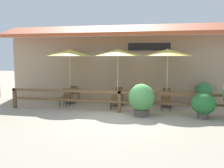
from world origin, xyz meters
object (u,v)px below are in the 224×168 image
object	(u,v)px
dining_table_near	(70,92)
chair_middle_wallside	(119,94)
patio_umbrella_near	(69,53)
dining_table_far	(167,95)
chair_near_wallside	(75,92)
potted_plant_tall_tropical	(203,105)
patio_umbrella_far	(168,53)
chair_near_streetside	(66,96)
chair_middle_streetside	(115,99)
patio_umbrella_middle	(118,53)
dining_table_middle	(118,94)
chair_far_wallside	(166,95)
potted_plant_entrance_palm	(141,99)
chair_far_streetside	(166,100)
potted_plant_small_flowering	(204,92)

from	to	relation	value
dining_table_near	chair_middle_wallside	bearing A→B (deg)	15.44
patio_umbrella_near	dining_table_far	size ratio (longest dim) A/B	2.74
chair_near_wallside	potted_plant_tall_tropical	world-z (taller)	potted_plant_tall_tropical
patio_umbrella_far	potted_plant_tall_tropical	bearing A→B (deg)	-55.61
chair_near_wallside	patio_umbrella_far	xyz separation A→B (m)	(4.99, -0.75, 2.16)
chair_near_streetside	patio_umbrella_far	world-z (taller)	patio_umbrella_far
chair_middle_streetside	dining_table_far	size ratio (longest dim) A/B	0.83
chair_near_wallside	chair_middle_wallside	world-z (taller)	same
patio_umbrella_middle	dining_table_middle	distance (m)	2.06
dining_table_near	chair_far_wallside	bearing A→B (deg)	8.07
dining_table_middle	potted_plant_entrance_palm	bearing A→B (deg)	-56.02
patio_umbrella_near	chair_far_wallside	bearing A→B (deg)	8.07
chair_middle_wallside	chair_far_streetside	xyz separation A→B (m)	(2.44, -1.43, 0.00)
potted_plant_entrance_palm	potted_plant_tall_tropical	distance (m)	2.46
chair_middle_streetside	patio_umbrella_far	distance (m)	3.35
dining_table_far	dining_table_near	bearing A→B (deg)	179.83
chair_middle_streetside	dining_table_far	distance (m)	2.56
patio_umbrella_far	potted_plant_small_flowering	xyz separation A→B (m)	(1.86, 0.90, -1.96)
chair_far_streetside	dining_table_middle	bearing A→B (deg)	166.67
patio_umbrella_middle	dining_table_middle	xyz separation A→B (m)	(0.00, 0.00, -2.06)
chair_middle_wallside	potted_plant_tall_tropical	size ratio (longest dim) A/B	0.84
dining_table_middle	chair_middle_wallside	world-z (taller)	chair_middle_wallside
chair_middle_streetside	potted_plant_small_flowering	xyz separation A→B (m)	(4.25, 1.81, 0.20)
dining_table_far	potted_plant_small_flowering	xyz separation A→B (m)	(1.86, 0.90, 0.10)
patio_umbrella_near	chair_middle_streetside	bearing A→B (deg)	-19.68
dining_table_far	potted_plant_entrance_palm	size ratio (longest dim) A/B	0.77
chair_far_streetside	potted_plant_small_flowering	world-z (taller)	potted_plant_small_flowering
patio_umbrella_near	dining_table_middle	xyz separation A→B (m)	(2.57, -0.12, -2.06)
dining_table_near	patio_umbrella_far	world-z (taller)	patio_umbrella_far
dining_table_far	chair_far_wallside	xyz separation A→B (m)	(-0.01, 0.72, -0.11)
patio_umbrella_middle	dining_table_middle	world-z (taller)	patio_umbrella_middle
dining_table_near	chair_far_streetside	bearing A→B (deg)	-8.41
patio_umbrella_near	chair_near_wallside	world-z (taller)	patio_umbrella_near
chair_near_wallside	potted_plant_small_flowering	world-z (taller)	potted_plant_small_flowering
potted_plant_entrance_palm	chair_middle_streetside	bearing A→B (deg)	138.06
chair_middle_wallside	dining_table_near	bearing A→B (deg)	5.95
patio_umbrella_near	dining_table_far	world-z (taller)	patio_umbrella_near
dining_table_far	chair_far_streetside	xyz separation A→B (m)	(-0.03, -0.72, -0.11)
potted_plant_entrance_palm	potted_plant_tall_tropical	size ratio (longest dim) A/B	1.30
chair_middle_streetside	dining_table_near	bearing A→B (deg)	154.74
patio_umbrella_near	chair_far_streetside	size ratio (longest dim) A/B	3.28
patio_umbrella_middle	potted_plant_tall_tropical	distance (m)	4.76
patio_umbrella_middle	chair_middle_streetside	distance (m)	2.31
chair_far_wallside	potted_plant_small_flowering	distance (m)	1.89
potted_plant_entrance_palm	chair_middle_wallside	bearing A→B (deg)	116.59
patio_umbrella_far	potted_plant_small_flowering	bearing A→B (deg)	25.83
patio_umbrella_middle	chair_middle_wallside	size ratio (longest dim) A/B	3.28
dining_table_near	chair_far_streetside	xyz separation A→B (m)	(4.95, -0.73, -0.11)
patio_umbrella_far	potted_plant_small_flowering	world-z (taller)	patio_umbrella_far
chair_middle_wallside	chair_far_wallside	size ratio (longest dim) A/B	1.00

